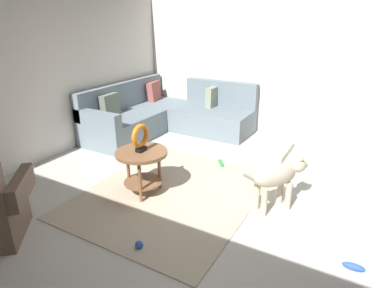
{
  "coord_description": "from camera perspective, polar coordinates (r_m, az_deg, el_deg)",
  "views": [
    {
      "loc": [
        -2.7,
        -1.17,
        1.97
      ],
      "look_at": [
        0.45,
        0.6,
        0.55
      ],
      "focal_mm": 30.34,
      "sensor_mm": 36.0,
      "label": 1
    }
  ],
  "objects": [
    {
      "name": "dog_bed_mat",
      "position": [
        5.21,
        13.36,
        -0.85
      ],
      "size": [
        0.8,
        0.6,
        0.09
      ],
      "primitive_type": "cube",
      "color": "beige",
      "rests_on": "ground_plane"
    },
    {
      "name": "wall_right",
      "position": [
        5.79,
        18.11,
        14.27
      ],
      "size": [
        0.12,
        6.0,
        2.7
      ],
      "primitive_type": "cube",
      "color": "silver",
      "rests_on": "ground_plane"
    },
    {
      "name": "area_rug",
      "position": [
        3.93,
        -3.45,
        -8.55
      ],
      "size": [
        2.3,
        1.9,
        0.01
      ],
      "primitive_type": "cube",
      "color": "#BCAD93",
      "rests_on": "ground_plane"
    },
    {
      "name": "torus_sculpture",
      "position": [
        3.68,
        -9.06,
        1.21
      ],
      "size": [
        0.28,
        0.08,
        0.33
      ],
      "color": "black",
      "rests_on": "side_table"
    },
    {
      "name": "dog_toy_bone",
      "position": [
        3.18,
        26.53,
        -18.74
      ],
      "size": [
        0.07,
        0.18,
        0.06
      ],
      "primitive_type": "ellipsoid",
      "rotation": [
        0.0,
        0.0,
        1.6
      ],
      "color": "blue",
      "rests_on": "ground_plane"
    },
    {
      "name": "dog_toy_ball",
      "position": [
        3.12,
        -9.29,
        -17.08
      ],
      "size": [
        0.08,
        0.08,
        0.08
      ],
      "primitive_type": "sphere",
      "color": "blue",
      "rests_on": "ground_plane"
    },
    {
      "name": "ground_plane",
      "position": [
        3.57,
        4.98,
        -13.1
      ],
      "size": [
        6.0,
        6.0,
        0.1
      ],
      "primitive_type": "cube",
      "color": "beige"
    },
    {
      "name": "side_table",
      "position": [
        3.8,
        -8.8,
        -2.97
      ],
      "size": [
        0.6,
        0.6,
        0.54
      ],
      "color": "brown",
      "rests_on": "ground_plane"
    },
    {
      "name": "wall_back",
      "position": [
        4.96,
        -27.75,
        11.88
      ],
      "size": [
        6.0,
        0.12,
        2.7
      ],
      "primitive_type": "cube",
      "color": "silver",
      "rests_on": "ground_plane"
    },
    {
      "name": "dog_toy_rope",
      "position": [
        4.64,
        5.15,
        -3.43
      ],
      "size": [
        0.19,
        0.16,
        0.05
      ],
      "primitive_type": "cylinder",
      "rotation": [
        0.0,
        1.57,
        0.64
      ],
      "color": "green",
      "rests_on": "ground_plane"
    },
    {
      "name": "sectional_couch",
      "position": [
        5.92,
        -4.63,
        4.88
      ],
      "size": [
        2.2,
        2.25,
        0.88
      ],
      "color": "slate",
      "rests_on": "ground_plane"
    },
    {
      "name": "dog",
      "position": [
        3.59,
        14.84,
        -5.64
      ],
      "size": [
        0.7,
        0.56,
        0.63
      ],
      "rotation": [
        0.0,
        0.0,
        4.06
      ],
      "color": "beige",
      "rests_on": "ground_plane"
    }
  ]
}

